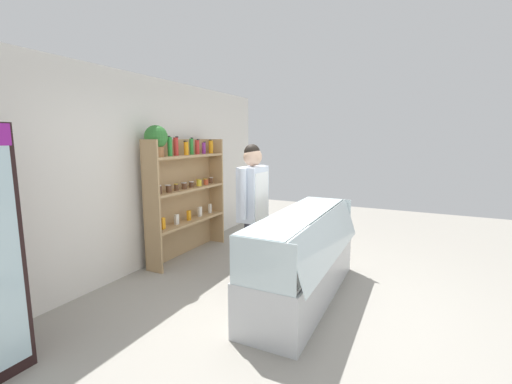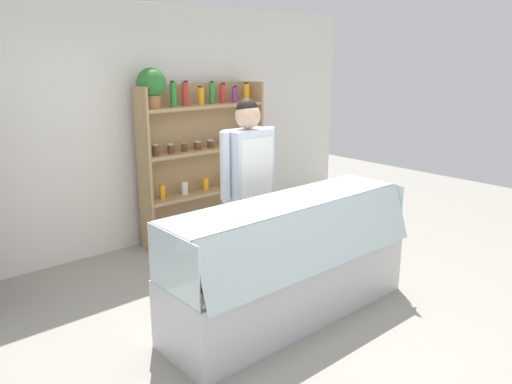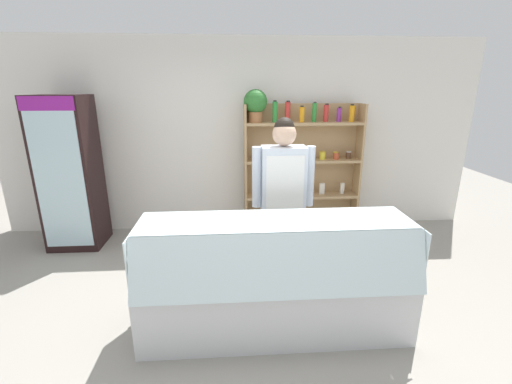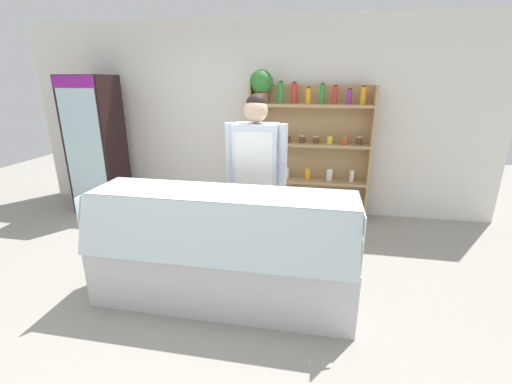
{
  "view_description": "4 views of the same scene",
  "coord_description": "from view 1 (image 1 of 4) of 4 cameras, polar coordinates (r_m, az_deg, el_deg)",
  "views": [
    {
      "loc": [
        -3.4,
        -1.26,
        1.83
      ],
      "look_at": [
        0.46,
        0.62,
        1.16
      ],
      "focal_mm": 24.0,
      "sensor_mm": 36.0,
      "label": 1
    },
    {
      "loc": [
        -2.51,
        -2.79,
        2.12
      ],
      "look_at": [
        0.36,
        0.5,
        0.93
      ],
      "focal_mm": 35.0,
      "sensor_mm": 36.0,
      "label": 2
    },
    {
      "loc": [
        -0.13,
        -2.63,
        2.05
      ],
      "look_at": [
        0.08,
        0.38,
        1.12
      ],
      "focal_mm": 24.0,
      "sensor_mm": 36.0,
      "label": 3
    },
    {
      "loc": [
        0.99,
        -2.65,
        1.9
      ],
      "look_at": [
        0.44,
        0.27,
        0.91
      ],
      "focal_mm": 24.0,
      "sensor_mm": 36.0,
      "label": 4
    }
  ],
  "objects": [
    {
      "name": "back_wall",
      "position": [
        4.95,
        -20.21,
        2.71
      ],
      "size": [
        6.8,
        0.1,
        2.7
      ],
      "primitive_type": "cube",
      "color": "white",
      "rests_on": "ground"
    },
    {
      "name": "shelving_unit",
      "position": [
        5.32,
        -12.46,
        1.37
      ],
      "size": [
        1.63,
        0.31,
        2.02
      ],
      "color": "tan",
      "rests_on": "ground"
    },
    {
      "name": "ground_plane",
      "position": [
        4.07,
        5.32,
        -17.99
      ],
      "size": [
        12.0,
        12.0,
        0.0
      ],
      "primitive_type": "plane",
      "color": "gray"
    },
    {
      "name": "shop_clerk",
      "position": [
        4.29,
        -0.48,
        -1.53
      ],
      "size": [
        0.62,
        0.25,
        1.77
      ],
      "color": "#2D2D38",
      "rests_on": "ground"
    },
    {
      "name": "deli_display_case",
      "position": [
        4.09,
        7.81,
        -13.08
      ],
      "size": [
        2.25,
        0.72,
        1.01
      ],
      "color": "silver",
      "rests_on": "ground"
    }
  ]
}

